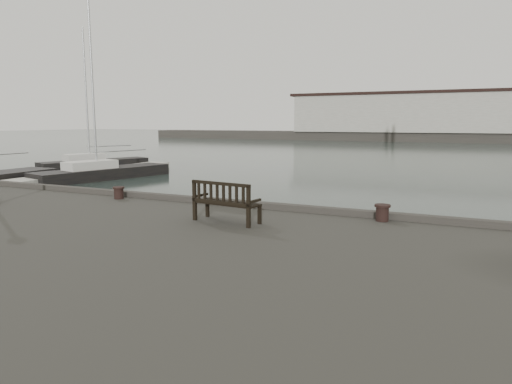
% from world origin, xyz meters
% --- Properties ---
extents(ground, '(400.00, 400.00, 0.00)m').
position_xyz_m(ground, '(0.00, 0.00, 0.00)').
color(ground, black).
rests_on(ground, ground).
extents(pontoon, '(2.00, 24.00, 0.50)m').
position_xyz_m(pontoon, '(-20.00, 10.00, 0.25)').
color(pontoon, '#B3AFA6').
rests_on(pontoon, ground).
extents(breakwater, '(140.00, 9.50, 12.20)m').
position_xyz_m(breakwater, '(-4.56, 92.00, 4.30)').
color(breakwater, '#383530').
rests_on(breakwater, ground).
extents(bench, '(1.89, 0.86, 1.05)m').
position_xyz_m(bench, '(0.38, -2.38, 1.90)').
color(bench, black).
rests_on(bench, quay).
extents(bollard_left, '(0.50, 0.50, 0.41)m').
position_xyz_m(bollard_left, '(-4.73, -0.70, 1.77)').
color(bollard_left, black).
rests_on(bollard_left, quay).
extents(bollard_right, '(0.47, 0.47, 0.44)m').
position_xyz_m(bollard_right, '(4.08, -0.50, 1.78)').
color(bollard_right, black).
rests_on(bollard_right, quay).
extents(yacht_b, '(5.48, 9.75, 12.80)m').
position_xyz_m(yacht_b, '(-24.45, 18.34, 0.25)').
color(yacht_b, black).
rests_on(yacht_b, ground).
extents(yacht_c, '(4.87, 10.68, 13.86)m').
position_xyz_m(yacht_c, '(-18.40, 12.96, 0.24)').
color(yacht_c, black).
rests_on(yacht_c, ground).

